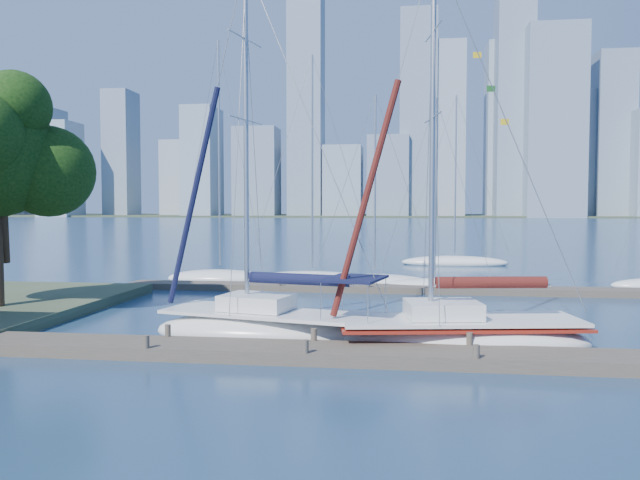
# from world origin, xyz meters

# --- Properties ---
(ground) EXTENTS (700.00, 700.00, 0.00)m
(ground) POSITION_xyz_m (0.00, 0.00, 0.00)
(ground) COLOR navy
(ground) RESTS_ON ground
(near_dock) EXTENTS (26.00, 2.00, 0.40)m
(near_dock) POSITION_xyz_m (0.00, 0.00, 0.20)
(near_dock) COLOR #443C32
(near_dock) RESTS_ON ground
(far_dock) EXTENTS (30.00, 1.80, 0.36)m
(far_dock) POSITION_xyz_m (2.00, 16.00, 0.18)
(far_dock) COLOR #443C32
(far_dock) RESTS_ON ground
(far_shore) EXTENTS (800.00, 100.00, 1.50)m
(far_shore) POSITION_xyz_m (0.00, 320.00, 0.00)
(far_shore) COLOR #38472D
(far_shore) RESTS_ON ground
(sailboat_navy) EXTENTS (9.07, 4.73, 14.18)m
(sailboat_navy) POSITION_xyz_m (-1.79, 2.77, 1.10)
(sailboat_navy) COLOR white
(sailboat_navy) RESTS_ON ground
(sailboat_maroon) EXTENTS (8.99, 4.19, 13.88)m
(sailboat_maroon) POSITION_xyz_m (4.81, 2.26, 1.07)
(sailboat_maroon) COLOR white
(sailboat_maroon) RESTS_ON ground
(bg_boat_0) EXTENTS (7.30, 4.94, 15.61)m
(bg_boat_0) POSITION_xyz_m (-8.65, 19.20, 0.31)
(bg_boat_0) COLOR white
(bg_boat_0) RESTS_ON ground
(bg_boat_1) EXTENTS (8.33, 3.13, 14.48)m
(bg_boat_1) POSITION_xyz_m (-2.69, 19.11, 0.28)
(bg_boat_1) COLOR white
(bg_boat_1) RESTS_ON ground
(bg_boat_2) EXTENTS (7.29, 2.50, 11.81)m
(bg_boat_2) POSITION_xyz_m (1.22, 18.17, 0.26)
(bg_boat_2) COLOR white
(bg_boat_2) RESTS_ON ground
(bg_boat_3) EXTENTS (6.52, 2.70, 11.30)m
(bg_boat_3) POSITION_xyz_m (4.72, 17.21, 0.23)
(bg_boat_3) COLOR white
(bg_boat_3) RESTS_ON ground
(bg_boat_7) EXTENTS (8.76, 2.49, 14.26)m
(bg_boat_7) POSITION_xyz_m (7.16, 33.16, 0.27)
(bg_boat_7) COLOR white
(bg_boat_7) RESTS_ON ground
(skyline) EXTENTS (503.14, 51.31, 120.10)m
(skyline) POSITION_xyz_m (25.22, 290.15, 36.51)
(skyline) COLOR gray
(skyline) RESTS_ON ground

